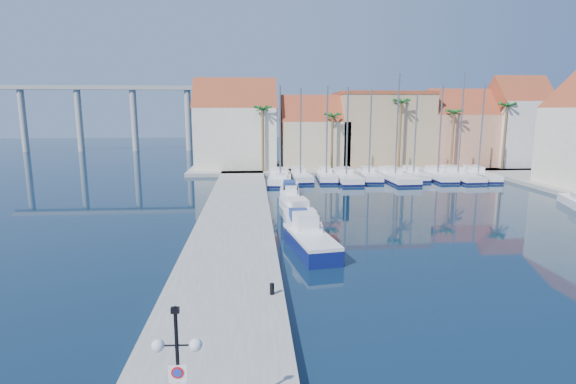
{
  "coord_description": "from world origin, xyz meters",
  "views": [
    {
      "loc": [
        -7.42,
        -22.49,
        9.35
      ],
      "look_at": [
        -4.76,
        11.68,
        3.0
      ],
      "focal_mm": 28.0,
      "sensor_mm": 36.0,
      "label": 1
    }
  ],
  "objects": [
    {
      "name": "ground",
      "position": [
        0.0,
        0.0,
        0.0
      ],
      "size": [
        260.0,
        260.0,
        0.0
      ],
      "primitive_type": "plane",
      "color": "black",
      "rests_on": "ground"
    },
    {
      "name": "quay_west",
      "position": [
        -9.0,
        13.5,
        0.25
      ],
      "size": [
        6.0,
        77.0,
        0.5
      ],
      "primitive_type": "cube",
      "color": "gray",
      "rests_on": "ground"
    },
    {
      "name": "shore_north",
      "position": [
        10.0,
        48.0,
        0.25
      ],
      "size": [
        54.0,
        16.0,
        0.5
      ],
      "primitive_type": "cube",
      "color": "gray",
      "rests_on": "ground"
    },
    {
      "name": "lamp_post",
      "position": [
        -9.46,
        -11.6,
        3.06
      ],
      "size": [
        1.32,
        0.39,
        3.89
      ],
      "rotation": [
        0.0,
        0.0,
        -0.04
      ],
      "color": "black",
      "rests_on": "quay_west"
    },
    {
      "name": "bollard",
      "position": [
        -6.6,
        -2.0,
        0.78
      ],
      "size": [
        0.22,
        0.22,
        0.55
      ],
      "primitive_type": "cylinder",
      "color": "black",
      "rests_on": "quay_west"
    },
    {
      "name": "fishing_boat",
      "position": [
        -3.72,
        6.1,
        0.77
      ],
      "size": [
        3.23,
        6.9,
        2.32
      ],
      "rotation": [
        0.0,
        0.0,
        0.16
      ],
      "color": "#0E1756",
      "rests_on": "ground"
    },
    {
      "name": "motorboat_west_0",
      "position": [
        -3.43,
        7.69,
        0.51
      ],
      "size": [
        2.34,
        6.16,
        1.4
      ],
      "rotation": [
        0.0,
        0.0,
        -0.07
      ],
      "color": "white",
      "rests_on": "ground"
    },
    {
      "name": "motorboat_west_1",
      "position": [
        -3.86,
        12.62,
        0.51
      ],
      "size": [
        2.13,
        6.47,
        1.4
      ],
      "rotation": [
        0.0,
        0.0,
        -0.01
      ],
      "color": "white",
      "rests_on": "ground"
    },
    {
      "name": "motorboat_west_2",
      "position": [
        -3.48,
        17.47,
        0.51
      ],
      "size": [
        2.9,
        7.09,
        1.4
      ],
      "rotation": [
        0.0,
        0.0,
        0.1
      ],
      "color": "white",
      "rests_on": "ground"
    },
    {
      "name": "motorboat_west_3",
      "position": [
        -3.52,
        23.5,
        0.51
      ],
      "size": [
        2.19,
        5.47,
        1.4
      ],
      "rotation": [
        0.0,
        0.0,
        -0.09
      ],
      "color": "white",
      "rests_on": "ground"
    },
    {
      "name": "motorboat_west_4",
      "position": [
        -3.34,
        27.64,
        0.51
      ],
      "size": [
        2.55,
        6.35,
        1.4
      ],
      "rotation": [
        0.0,
        0.0,
        -0.09
      ],
      "color": "white",
      "rests_on": "ground"
    },
    {
      "name": "motorboat_west_5",
      "position": [
        -3.97,
        33.3,
        0.51
      ],
      "size": [
        2.09,
        5.82,
        1.4
      ],
      "rotation": [
        0.0,
        0.0,
        -0.04
      ],
      "color": "white",
      "rests_on": "ground"
    },
    {
      "name": "motorboat_west_6",
      "position": [
        -3.9,
        37.19,
        0.51
      ],
      "size": [
        2.1,
        5.74,
        1.4
      ],
      "rotation": [
        0.0,
        0.0,
        0.05
      ],
      "color": "white",
      "rests_on": "ground"
    },
    {
      "name": "sailboat_0",
      "position": [
        -3.9,
        35.55,
        0.57
      ],
      "size": [
        3.77,
        11.02,
        12.3
      ],
      "rotation": [
        0.0,
        0.0,
        -0.09
      ],
      "color": "white",
      "rests_on": "ground"
    },
    {
      "name": "sailboat_1",
      "position": [
        -1.22,
        36.69,
        0.6
      ],
      "size": [
        2.78,
        8.93,
        11.94
      ],
      "rotation": [
        0.0,
        0.0,
        0.05
      ],
      "color": "white",
      "rests_on": "ground"
    },
    {
      "name": "sailboat_2",
      "position": [
        2.26,
        36.43,
        0.61
      ],
      "size": [
        2.8,
        8.75,
        12.25
      ],
      "rotation": [
        0.0,
        0.0,
        -0.06
      ],
      "color": "white",
      "rests_on": "ground"
    },
    {
      "name": "sailboat_3",
      "position": [
        4.71,
        35.52,
        0.57
      ],
      "size": [
        2.8,
        10.38,
        12.07
      ],
      "rotation": [
        0.0,
        0.0,
        -0.01
      ],
      "color": "white",
      "rests_on": "ground"
    },
    {
      "name": "sailboat_4",
      "position": [
        8.03,
        36.46,
        0.59
      ],
      "size": [
        2.85,
        8.99,
        11.84
      ],
      "rotation": [
        0.0,
        0.0,
        -0.06
      ],
      "color": "white",
      "rests_on": "ground"
    },
    {
      "name": "sailboat_5",
      "position": [
        11.26,
        35.65,
        0.58
      ],
      "size": [
        3.63,
        11.88,
        13.79
      ],
      "rotation": [
        0.0,
        0.0,
        0.05
      ],
      "color": "white",
      "rests_on": "ground"
    },
    {
      "name": "sailboat_6",
      "position": [
        14.28,
        36.84,
        0.59
      ],
      "size": [
        2.37,
        8.41,
        11.11
      ],
      "rotation": [
        0.0,
        0.0,
        -0.02
      ],
      "color": "white",
      "rests_on": "ground"
    },
    {
      "name": "sailboat_7",
      "position": [
        17.29,
        36.02,
        0.59
      ],
      "size": [
        2.67,
        9.55,
        12.43
      ],
      "rotation": [
        0.0,
        0.0,
        -0.02
      ],
      "color": "white",
      "rests_on": "ground"
    },
    {
      "name": "sailboat_8",
      "position": [
        20.07,
        36.16,
        0.59
      ],
      "size": [
        3.52,
        11.09,
        13.95
      ],
      "rotation": [
        0.0,
        0.0,
        0.06
      ],
      "color": "white",
      "rests_on": "ground"
    },
    {
      "name": "sailboat_9",
      "position": [
        22.99,
        36.12,
        0.58
      ],
      "size": [
        3.29,
        10.26,
        12.57
      ],
      "rotation": [
        0.0,
        0.0,
        -0.06
      ],
      "color": "white",
      "rests_on": "ground"
    },
    {
      "name": "building_0",
      "position": [
        -10.0,
        47.0,
        6.52
      ],
      "size": [
        12.3,
        9.0,
        13.5
      ],
      "color": "beige",
      "rests_on": "shore_north"
    },
    {
      "name": "building_1",
      "position": [
        2.0,
        47.0,
        5.3
      ],
      "size": [
        10.3,
        8.0,
        11.0
      ],
      "color": "#C1B188",
      "rests_on": "shore_north"
    },
    {
      "name": "building_2",
      "position": [
        13.0,
        48.0,
        6.26
      ],
      "size": [
        14.2,
        10.2,
        11.5
      ],
      "color": "tan",
      "rests_on": "shore_north"
    },
    {
      "name": "building_3",
      "position": [
        25.0,
        47.0,
        5.86
      ],
      "size": [
        10.3,
        8.0,
        12.0
      ],
      "color": "tan",
      "rests_on": "shore_north"
    },
    {
      "name": "building_4",
      "position": [
        34.0,
        46.0,
        6.97
      ],
      "size": [
        8.3,
        8.0,
        14.0
      ],
      "color": "silver",
      "rests_on": "shore_north"
    },
    {
      "name": "palm_0",
      "position": [
        -6.0,
        42.0,
        9.08
      ],
      "size": [
        2.6,
        2.6,
        10.15
      ],
      "color": "brown",
      "rests_on": "shore_north"
    },
    {
      "name": "palm_1",
      "position": [
        4.0,
        42.0,
        8.14
      ],
      "size": [
        2.6,
        2.6,
        9.15
      ],
      "color": "brown",
      "rests_on": "shore_north"
    },
    {
      "name": "palm_2",
      "position": [
        14.0,
        42.0,
        10.02
      ],
      "size": [
        2.6,
        2.6,
        11.15
      ],
      "color": "brown",
      "rests_on": "shore_north"
    },
    {
      "name": "palm_3",
      "position": [
        22.0,
        42.0,
        8.61
      ],
      "size": [
        2.6,
        2.6,
        9.65
      ],
      "color": "brown",
      "rests_on": "shore_north"
    },
    {
      "name": "palm_4",
      "position": [
        30.0,
        42.0,
        9.55
      ],
      "size": [
        2.6,
        2.6,
        10.65
      ],
      "color": "brown",
      "rests_on": "shore_north"
    },
    {
      "name": "viaduct",
      "position": [
        -39.07,
        82.0,
        10.25
      ],
      "size": [
        48.0,
        2.2,
        14.45
      ],
      "color": "#9E9E99",
      "rests_on": "ground"
    }
  ]
}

